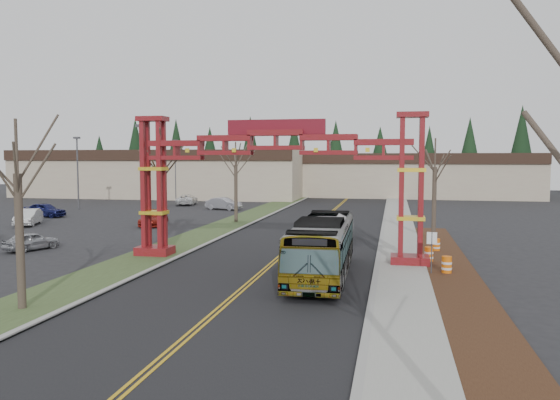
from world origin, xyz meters
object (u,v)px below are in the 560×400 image
(transit_bus, at_px, (322,247))
(bare_tree_right_far, at_px, (435,168))
(barrel_mid, at_px, (429,255))
(parked_car_mid_b, at_px, (45,210))
(light_pole_near, at_px, (141,167))
(barrel_south, at_px, (447,266))
(light_pole_far, at_px, (176,165))
(gateway_arch, at_px, (276,163))
(retail_building_east, at_px, (412,174))
(barrel_north, at_px, (436,245))
(bare_tree_median_mid, at_px, (160,164))
(retail_building_west, at_px, (170,173))
(parked_car_far_a, at_px, (224,204))
(parked_car_far_b, at_px, (187,200))
(light_pole_mid, at_px, (78,168))
(street_sign, at_px, (432,244))
(parked_car_near_a, at_px, (31,241))
(parked_car_near_b, at_px, (28,217))
(silver_sedan, at_px, (341,230))
(parked_car_mid_a, at_px, (154,218))
(bare_tree_median_near, at_px, (17,175))
(bare_tree_median_far, at_px, (236,165))

(transit_bus, relative_size, bare_tree_right_far, 1.47)
(barrel_mid, bearing_deg, parked_car_mid_b, 154.95)
(light_pole_near, relative_size, barrel_south, 9.27)
(light_pole_far, bearing_deg, light_pole_near, -73.36)
(transit_bus, bearing_deg, gateway_arch, 128.56)
(retail_building_east, height_order, barrel_north, retail_building_east)
(parked_car_mid_b, xyz_separation_m, bare_tree_median_mid, (21.31, -17.92, 5.12))
(retail_building_west, bearing_deg, barrel_mid, -53.52)
(gateway_arch, bearing_deg, parked_car_far_a, 113.19)
(parked_car_far_b, bearing_deg, light_pole_near, 88.80)
(light_pole_mid, distance_m, street_sign, 50.09)
(light_pole_far, bearing_deg, parked_car_near_a, -80.30)
(retail_building_east, height_order, light_pole_mid, light_pole_mid)
(street_sign, distance_m, barrel_south, 1.46)
(gateway_arch, height_order, parked_car_near_b, gateway_arch)
(parked_car_far_b, distance_m, barrel_north, 43.30)
(gateway_arch, xyz_separation_m, transit_bus, (3.36, -4.00, -4.39))
(parked_car_near_b, distance_m, barrel_south, 39.08)
(retail_building_west, xyz_separation_m, light_pole_mid, (-0.78, -26.25, 1.35))
(retail_building_west, relative_size, bare_tree_right_far, 5.93)
(parked_car_far_b, height_order, light_pole_near, light_pole_near)
(silver_sedan, height_order, light_pole_far, light_pole_far)
(barrel_south, bearing_deg, parked_car_mid_a, 145.83)
(bare_tree_median_mid, xyz_separation_m, light_pole_near, (-7.85, 13.15, -0.47))
(light_pole_near, relative_size, street_sign, 4.01)
(silver_sedan, bearing_deg, parked_car_mid_b, 161.89)
(light_pole_mid, bearing_deg, bare_tree_median_near, -60.66)
(light_pole_mid, bearing_deg, parked_car_near_a, -63.60)
(light_pole_near, bearing_deg, silver_sedan, -16.01)
(transit_bus, xyz_separation_m, bare_tree_median_far, (-11.36, 22.46, 3.97))
(parked_car_near_b, bearing_deg, barrel_north, -33.16)
(light_pole_far, xyz_separation_m, barrel_north, (34.32, -38.05, -4.71))
(retail_building_east, xyz_separation_m, bare_tree_median_far, (-18.00, -43.49, 2.05))
(gateway_arch, xyz_separation_m, parked_car_mid_a, (-14.83, 14.60, -5.30))
(silver_sedan, distance_m, parked_car_near_b, 29.74)
(parked_car_mid_b, distance_m, parked_car_far_a, 19.97)
(parked_car_far_b, xyz_separation_m, light_pole_far, (-4.36, 6.78, 4.47))
(parked_car_near_a, distance_m, bare_tree_median_far, 20.99)
(gateway_arch, height_order, bare_tree_median_far, gateway_arch)
(light_pole_far, bearing_deg, bare_tree_median_far, -56.20)
(bare_tree_median_far, bearing_deg, barrel_mid, -45.49)
(light_pole_mid, bearing_deg, bare_tree_right_far, -23.57)
(bare_tree_median_near, height_order, light_pole_near, light_pole_near)
(street_sign, bearing_deg, barrel_south, 20.10)
(silver_sedan, xyz_separation_m, barrel_north, (6.73, -3.78, -0.34))
(parked_car_mid_b, bearing_deg, light_pole_mid, 14.15)
(bare_tree_median_mid, distance_m, barrel_north, 19.07)
(bare_tree_median_near, relative_size, bare_tree_median_mid, 0.98)
(retail_building_east, xyz_separation_m, bare_tree_median_mid, (-18.00, -60.88, 2.37))
(retail_building_west, relative_size, parked_car_far_a, 10.19)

